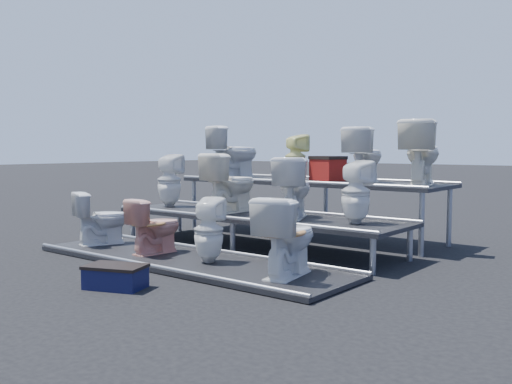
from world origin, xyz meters
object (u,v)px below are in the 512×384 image
Objects in this scene: toilet_3 at (287,236)px; toilet_8 at (234,152)px; toilet_1 at (155,226)px; toilet_2 at (209,230)px; toilet_0 at (102,218)px; red_crate at (328,170)px; toilet_10 at (364,155)px; toilet_7 at (356,192)px; toilet_9 at (296,157)px; step_stool at (116,278)px; toilet_11 at (421,153)px; toilet_5 at (230,183)px; toilet_6 at (293,188)px; toilet_4 at (169,180)px.

toilet_3 is 4.02m from toilet_8.
toilet_1 is 0.91m from toilet_2.
red_crate is at bearing -105.12° from toilet_0.
toilet_2 is 2.79m from toilet_10.
toilet_2 is at bearing 69.28° from toilet_10.
toilet_2 is at bearing 56.04° from toilet_7.
toilet_2 is 2.78m from toilet_9.
toilet_9 is 0.55m from red_crate.
toilet_0 is 1.29× the size of step_stool.
toilet_10 is at bearing -113.57° from toilet_1.
toilet_3 is 0.95× the size of toilet_11.
toilet_11 is (2.30, 2.60, 0.89)m from toilet_1.
toilet_2 reaches higher than step_stool.
toilet_8 is at bearing -73.08° from toilet_0.
toilet_1 is at bearing -89.89° from red_crate.
toilet_10 is at bearing -13.38° from toilet_11.
toilet_9 is 1.57× the size of red_crate.
toilet_10 is (2.44, 0.00, -0.04)m from toilet_8.
step_stool is (0.76, -2.56, -0.77)m from toilet_5.
toilet_2 is 1.39m from toilet_6.
step_stool is (-0.62, -3.86, -1.15)m from toilet_10.
red_crate is (1.93, 1.43, 0.16)m from toilet_4.
toilet_0 is 0.87× the size of toilet_3.
toilet_10 is 0.73m from red_crate.
toilet_2 is at bearing -71.30° from red_crate.
toilet_6 reaches higher than toilet_0.
toilet_8 is at bearing -55.76° from toilet_6.
toilet_10 is at bearing -58.37° from toilet_7.
red_crate is at bearing -100.00° from toilet_6.
toilet_7 is 0.96× the size of toilet_10.
toilet_3 is 1.74m from step_stool.
toilet_11 reaches higher than toilet_4.
toilet_11 reaches higher than toilet_0.
toilet_4 is 1.07× the size of toilet_7.
toilet_1 is 1.51× the size of red_crate.
toilet_5 is (1.17, 1.30, 0.45)m from toilet_0.
toilet_5 is 1.49× the size of step_stool.
toilet_11 is (0.31, 2.60, 0.82)m from toilet_3.
toilet_11 reaches higher than toilet_6.
toilet_5 is (1.23, 0.00, 0.01)m from toilet_4.
toilet_0 is 1.58× the size of red_crate.
toilet_8 is at bearing -8.44° from toilet_10.
toilet_4 reaches higher than red_crate.
toilet_2 is at bearing 125.95° from toilet_5.
toilet_9 is 1.28× the size of step_stool.
toilet_6 is 1.42× the size of step_stool.
toilet_5 reaches higher than toilet_0.
toilet_1 is 0.79× the size of toilet_11.
step_stool is (0.06, -3.99, -0.92)m from red_crate.
toilet_10 is at bearing -127.87° from toilet_6.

